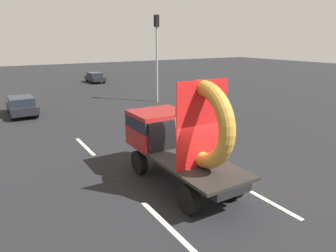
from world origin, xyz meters
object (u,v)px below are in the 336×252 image
(flatbed_truck, at_px, (176,136))
(distant_sedan, at_px, (22,105))
(traffic_light, at_px, (157,48))
(oncoming_car, at_px, (95,77))

(flatbed_truck, relative_size, distant_sedan, 1.35)
(distant_sedan, xyz_separation_m, traffic_light, (10.20, -0.80, 3.71))
(distant_sedan, relative_size, traffic_light, 0.57)
(oncoming_car, bearing_deg, flatbed_truck, -102.62)
(flatbed_truck, distance_m, traffic_light, 15.07)
(flatbed_truck, bearing_deg, distant_sedan, 103.98)
(traffic_light, distance_m, oncoming_car, 14.81)
(traffic_light, bearing_deg, distant_sedan, 175.49)
(distant_sedan, distance_m, oncoming_car, 16.61)
(traffic_light, bearing_deg, oncoming_car, 92.13)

